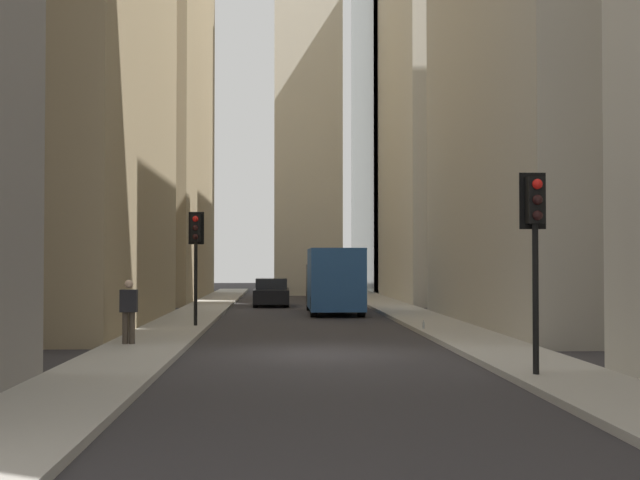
{
  "coord_description": "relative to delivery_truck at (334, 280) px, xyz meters",
  "views": [
    {
      "loc": [
        -20.97,
        1.02,
        2.31
      ],
      "look_at": [
        17.02,
        -0.84,
        3.26
      ],
      "focal_mm": 47.19,
      "sensor_mm": 36.0,
      "label": 1
    }
  ],
  "objects": [
    {
      "name": "building_left_far",
      "position": [
        12.87,
        -9.2,
        10.51
      ],
      "size": [
        17.11,
        10.0,
        23.93
      ],
      "color": "beige",
      "rests_on": "ground_plane"
    },
    {
      "name": "sedan_black",
      "position": [
        6.27,
        2.8,
        -0.8
      ],
      "size": [
        4.3,
        1.78,
        1.42
      ],
      "color": "black",
      "rests_on": "ground_plane"
    },
    {
      "name": "traffic_light_midblock",
      "position": [
        -8.37,
        5.22,
        1.5
      ],
      "size": [
        0.43,
        0.52,
        3.84
      ],
      "color": "black",
      "rests_on": "sidewalk_right"
    },
    {
      "name": "delivery_truck",
      "position": [
        0.0,
        0.0,
        0.0
      ],
      "size": [
        6.46,
        2.25,
        2.84
      ],
      "color": "#285699",
      "rests_on": "ground_plane"
    },
    {
      "name": "building_right_far",
      "position": [
        13.85,
        11.99,
        12.61
      ],
      "size": [
        17.98,
        10.5,
        28.11
      ],
      "color": "#9E8966",
      "rests_on": "ground_plane"
    },
    {
      "name": "pedestrian",
      "position": [
        -14.62,
        6.35,
        -0.41
      ],
      "size": [
        0.26,
        0.44,
        1.68
      ],
      "color": "#473D33",
      "rests_on": "sidewalk_right"
    },
    {
      "name": "traffic_light_foreground",
      "position": [
        -20.94,
        -2.51,
        1.54
      ],
      "size": [
        0.43,
        0.52,
        3.89
      ],
      "color": "black",
      "rests_on": "sidewalk_left"
    },
    {
      "name": "discarded_bottle",
      "position": [
        -10.08,
        -2.22,
        -1.21
      ],
      "size": [
        0.07,
        0.07,
        0.27
      ],
      "color": "#999EA3",
      "rests_on": "sidewalk_left"
    },
    {
      "name": "ground_plane",
      "position": [
        -15.89,
        1.4,
        -1.46
      ],
      "size": [
        135.0,
        135.0,
        0.0
      ],
      "primitive_type": "plane",
      "color": "#302D30"
    },
    {
      "name": "sidewalk_right",
      "position": [
        -15.89,
        5.9,
        -1.39
      ],
      "size": [
        90.0,
        2.2,
        0.14
      ],
      "primitive_type": "cube",
      "color": "#A8A399",
      "rests_on": "ground_plane"
    },
    {
      "name": "sidewalk_left",
      "position": [
        -15.89,
        -3.1,
        -1.39
      ],
      "size": [
        90.0,
        2.2,
        0.14
      ],
      "primitive_type": "cube",
      "color": "#A8A399",
      "rests_on": "ground_plane"
    }
  ]
}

